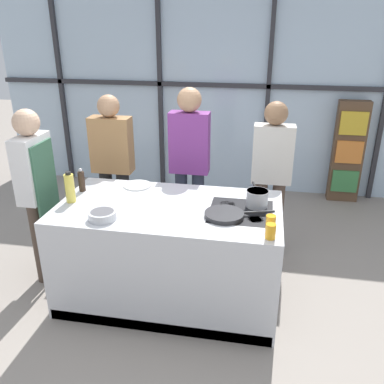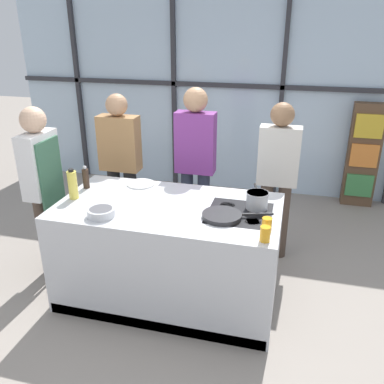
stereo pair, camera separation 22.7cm
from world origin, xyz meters
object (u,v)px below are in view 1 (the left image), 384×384
(spectator_center_left, at_px, (190,159))
(juice_glass_far, at_px, (271,223))
(spectator_far_left, at_px, (113,161))
(spectator_center_right, at_px, (272,170))
(saucepan, at_px, (257,198))
(pepper_grinder, at_px, (82,181))
(mixing_bowl, at_px, (102,215))
(chef, at_px, (37,186))
(frying_pan, at_px, (225,214))
(juice_glass_near, at_px, (271,231))
(white_plate, at_px, (137,185))
(oil_bottle, at_px, (70,188))

(spectator_center_left, relative_size, juice_glass_far, 15.47)
(spectator_far_left, height_order, spectator_center_right, spectator_far_left)
(spectator_center_right, relative_size, saucepan, 4.81)
(juice_glass_far, bearing_deg, pepper_grinder, 165.17)
(spectator_far_left, xyz_separation_m, pepper_grinder, (-0.01, -0.77, 0.07))
(spectator_far_left, height_order, mixing_bowl, spectator_far_left)
(chef, distance_m, frying_pan, 1.78)
(juice_glass_near, bearing_deg, frying_pan, 140.89)
(spectator_center_left, height_order, pepper_grinder, spectator_center_left)
(spectator_far_left, height_order, spectator_center_left, spectator_center_left)
(spectator_far_left, height_order, saucepan, spectator_far_left)
(pepper_grinder, distance_m, juice_glass_near, 1.82)
(spectator_center_left, xyz_separation_m, saucepan, (0.74, -0.83, -0.03))
(mixing_bowl, bearing_deg, juice_glass_near, -3.20)
(spectator_center_left, relative_size, saucepan, 5.13)
(spectator_center_right, bearing_deg, juice_glass_near, 89.80)
(white_plate, relative_size, pepper_grinder, 1.21)
(frying_pan, height_order, pepper_grinder, pepper_grinder)
(oil_bottle, relative_size, pepper_grinder, 1.26)
(spectator_far_left, relative_size, saucepan, 4.84)
(chef, xyz_separation_m, juice_glass_near, (2.13, -0.52, 0.02))
(juice_glass_far, bearing_deg, juice_glass_near, -90.00)
(spectator_center_left, distance_m, juice_glass_far, 1.50)
(frying_pan, bearing_deg, saucepan, 45.94)
(spectator_center_left, relative_size, oil_bottle, 6.41)
(chef, height_order, frying_pan, chef)
(frying_pan, distance_m, white_plate, 1.03)
(spectator_far_left, xyz_separation_m, juice_glass_near, (1.71, -1.37, 0.03))
(chef, distance_m, spectator_far_left, 0.94)
(frying_pan, xyz_separation_m, mixing_bowl, (-0.95, -0.22, 0.02))
(juice_glass_near, height_order, juice_glass_far, same)
(frying_pan, xyz_separation_m, oil_bottle, (-1.35, 0.05, 0.11))
(spectator_center_left, xyz_separation_m, frying_pan, (0.50, -1.08, -0.09))
(spectator_center_right, relative_size, oil_bottle, 6.02)
(white_plate, distance_m, pepper_grinder, 0.52)
(frying_pan, bearing_deg, spectator_center_right, 71.43)
(spectator_center_left, relative_size, spectator_center_right, 1.07)
(chef, bearing_deg, pepper_grinder, 100.22)
(pepper_grinder, bearing_deg, juice_glass_far, -14.83)
(white_plate, relative_size, juice_glass_far, 2.32)
(chef, height_order, juice_glass_far, chef)
(mixing_bowl, bearing_deg, spectator_center_right, 44.58)
(frying_pan, relative_size, pepper_grinder, 2.54)
(spectator_center_right, relative_size, juice_glass_near, 14.51)
(pepper_grinder, bearing_deg, mixing_bowl, -52.03)
(pepper_grinder, bearing_deg, white_plate, 23.69)
(chef, relative_size, pepper_grinder, 7.63)
(pepper_grinder, bearing_deg, oil_bottle, -87.70)
(chef, relative_size, saucepan, 4.86)
(chef, xyz_separation_m, saucepan, (2.01, 0.02, 0.03))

